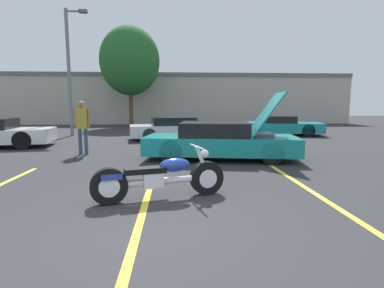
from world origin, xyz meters
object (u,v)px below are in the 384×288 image
at_px(light_pole, 70,66).
at_px(parked_car_right_row, 279,125).
at_px(motorcycle, 160,178).
at_px(spectator_near_motorcycle, 82,122).
at_px(tree_background, 130,61).
at_px(parked_car_mid_row, 177,129).
at_px(show_car_hood_open, 221,141).

bearing_deg(light_pole, parked_car_right_row, -1.69).
bearing_deg(motorcycle, spectator_near_motorcycle, 103.99).
xyz_separation_m(tree_background, motorcycle, (3.06, -18.22, -4.59)).
bearing_deg(parked_car_right_row, parked_car_mid_row, -147.30).
height_order(parked_car_mid_row, spectator_near_motorcycle, spectator_near_motorcycle).
xyz_separation_m(show_car_hood_open, parked_car_right_row, (4.46, 7.28, -0.05)).
distance_m(tree_background, show_car_hood_open, 15.67).
distance_m(tree_background, spectator_near_motorcycle, 13.70).
relative_size(light_pole, parked_car_mid_row, 1.41).
relative_size(light_pole, spectator_near_motorcycle, 3.67).
distance_m(tree_background, parked_car_right_row, 12.41).
height_order(tree_background, motorcycle, tree_background).
xyz_separation_m(light_pole, spectator_near_motorcycle, (2.44, -6.50, -2.64)).
relative_size(parked_car_right_row, spectator_near_motorcycle, 2.65).
bearing_deg(motorcycle, show_car_hood_open, 50.79).
bearing_deg(tree_background, motorcycle, -80.47).
distance_m(tree_background, parked_car_mid_row, 10.44).
height_order(show_car_hood_open, spectator_near_motorcycle, show_car_hood_open).
bearing_deg(parked_car_right_row, spectator_near_motorcycle, -130.56).
bearing_deg(tree_background, show_car_hood_open, -71.40).
bearing_deg(show_car_hood_open, motorcycle, -105.09).
bearing_deg(parked_car_mid_row, motorcycle, -100.63).
height_order(parked_car_mid_row, parked_car_right_row, parked_car_mid_row).
relative_size(show_car_hood_open, spectator_near_motorcycle, 2.67).
bearing_deg(motorcycle, tree_background, 84.01).
bearing_deg(light_pole, show_car_hood_open, -47.21).
xyz_separation_m(motorcycle, parked_car_right_row, (6.20, 11.24, 0.13)).
relative_size(tree_background, motorcycle, 3.14).
relative_size(light_pole, parked_car_right_row, 1.38).
bearing_deg(show_car_hood_open, tree_background, 117.20).
height_order(show_car_hood_open, parked_car_right_row, show_car_hood_open).
distance_m(light_pole, show_car_hood_open, 10.86).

